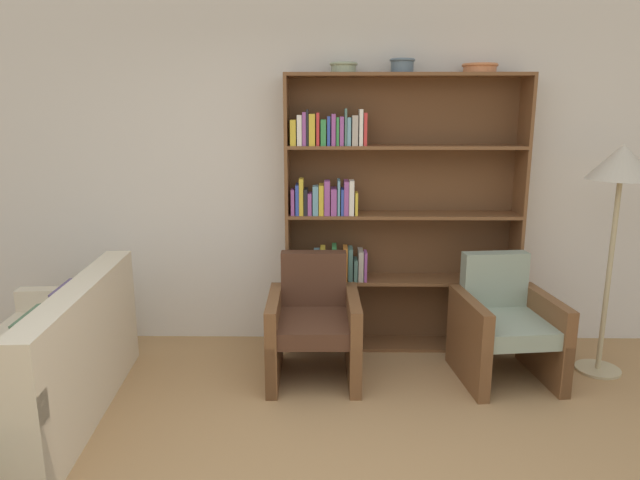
# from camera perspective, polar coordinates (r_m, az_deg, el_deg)

# --- Properties ---
(wall_back) EXTENTS (12.00, 0.06, 2.75)m
(wall_back) POSITION_cam_1_polar(r_m,az_deg,el_deg) (4.59, 1.57, 6.55)
(wall_back) COLOR silver
(wall_back) RESTS_ON ground
(bookshelf) EXTENTS (1.82, 0.30, 2.15)m
(bookshelf) POSITION_cam_1_polar(r_m,az_deg,el_deg) (4.48, 6.04, 2.17)
(bookshelf) COLOR brown
(bookshelf) RESTS_ON ground
(bowl_slate) EXTENTS (0.21, 0.21, 0.08)m
(bowl_slate) POSITION_cam_1_polar(r_m,az_deg,el_deg) (4.38, 2.38, 16.91)
(bowl_slate) COLOR gray
(bowl_slate) RESTS_ON bookshelf
(bowl_cream) EXTENTS (0.19, 0.19, 0.10)m
(bowl_cream) POSITION_cam_1_polar(r_m,az_deg,el_deg) (4.41, 8.22, 16.94)
(bowl_cream) COLOR slate
(bowl_cream) RESTS_ON bookshelf
(bowl_olive) EXTENTS (0.26, 0.26, 0.07)m
(bowl_olive) POSITION_cam_1_polar(r_m,az_deg,el_deg) (4.52, 15.69, 16.27)
(bowl_olive) COLOR #C67547
(bowl_olive) RESTS_ON bookshelf
(couch) EXTENTS (0.96, 1.80, 0.85)m
(couch) POSITION_cam_1_polar(r_m,az_deg,el_deg) (4.02, -26.12, -11.76)
(couch) COLOR beige
(couch) RESTS_ON ground
(armchair_leather) EXTENTS (0.65, 0.69, 0.86)m
(armchair_leather) POSITION_cam_1_polar(r_m,az_deg,el_deg) (4.12, -0.64, -8.41)
(armchair_leather) COLOR brown
(armchair_leather) RESTS_ON ground
(armchair_cushioned) EXTENTS (0.71, 0.75, 0.86)m
(armchair_cushioned) POSITION_cam_1_polar(r_m,az_deg,el_deg) (4.31, 17.94, -8.10)
(armchair_cushioned) COLOR brown
(armchair_cushioned) RESTS_ON ground
(floor_lamp) EXTENTS (0.46, 0.46, 1.66)m
(floor_lamp) POSITION_cam_1_polar(r_m,az_deg,el_deg) (4.43, 27.88, 5.89)
(floor_lamp) COLOR tan
(floor_lamp) RESTS_ON ground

